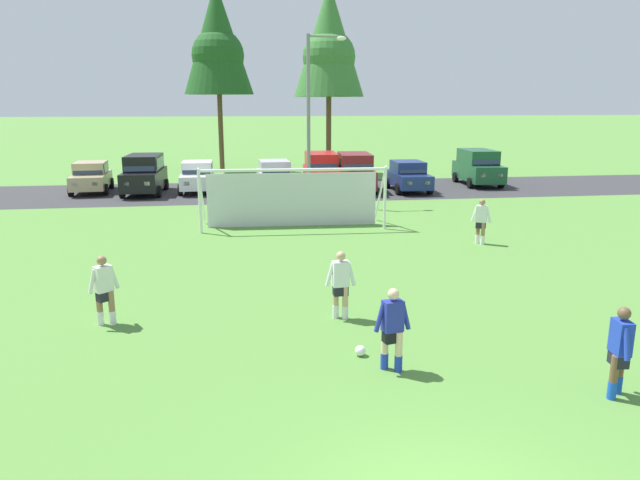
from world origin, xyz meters
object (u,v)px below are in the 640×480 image
(parked_car_slot_left, at_px, (144,174))
(street_lamp, at_px, (312,119))
(soccer_goal, at_px, (293,196))
(player_striker_near, at_px, (341,285))
(parked_car_slot_right, at_px, (355,172))
(parked_car_slot_end, at_px, (478,167))
(player_midfield_center, at_px, (481,221))
(parked_car_slot_far_left, at_px, (91,177))
(parked_car_slot_center_right, at_px, (321,171))
(soccer_ball, at_px, (360,351))
(player_winger_left, at_px, (104,290))
(parked_car_slot_center, at_px, (275,175))
(parked_car_slot_center_left, at_px, (198,176))
(player_defender_far, at_px, (619,352))
(parked_car_slot_far_right, at_px, (408,176))
(player_trailing_back, at_px, (392,330))

(parked_car_slot_left, relative_size, street_lamp, 0.57)
(soccer_goal, relative_size, player_striker_near, 4.56)
(parked_car_slot_right, bearing_deg, parked_car_slot_end, 10.63)
(soccer_goal, height_order, player_striker_near, soccer_goal)
(player_midfield_center, bearing_deg, parked_car_slot_far_left, 138.45)
(parked_car_slot_end, bearing_deg, parked_car_slot_center_right, -175.31)
(soccer_ball, distance_m, player_winger_left, 6.05)
(parked_car_slot_center, bearing_deg, parked_car_slot_center_right, -6.92)
(player_striker_near, xyz_separation_m, parked_car_slot_center_left, (-4.58, 21.06, 0.05))
(street_lamp, bearing_deg, soccer_ball, -94.24)
(player_striker_near, xyz_separation_m, street_lamp, (1.38, 16.01, 3.40))
(soccer_ball, relative_size, player_defender_far, 0.13)
(player_defender_far, bearing_deg, player_midfield_center, 78.58)
(soccer_ball, height_order, player_winger_left, player_winger_left)
(soccer_goal, xyz_separation_m, player_midfield_center, (6.44, -3.89, -0.47))
(player_midfield_center, bearing_deg, street_lamp, 117.94)
(player_striker_near, relative_size, parked_car_slot_right, 0.35)
(soccer_ball, height_order, parked_car_slot_center_left, parked_car_slot_center_left)
(parked_car_slot_center_left, bearing_deg, parked_car_slot_far_right, -7.26)
(parked_car_slot_far_left, distance_m, parked_car_slot_left, 3.23)
(player_midfield_center, height_order, parked_car_slot_far_right, parked_car_slot_far_right)
(soccer_ball, height_order, player_trailing_back, player_trailing_back)
(player_winger_left, relative_size, parked_car_slot_center_right, 0.35)
(soccer_goal, xyz_separation_m, parked_car_slot_center_left, (-4.47, 10.49, -0.42))
(parked_car_slot_far_left, relative_size, parked_car_slot_far_right, 1.02)
(parked_car_slot_center_right, bearing_deg, parked_car_slot_center_left, 176.86)
(soccer_ball, xyz_separation_m, parked_car_slot_far_right, (7.38, 21.68, 0.77))
(soccer_goal, relative_size, player_defender_far, 4.56)
(parked_car_slot_left, distance_m, parked_car_slot_center_right, 9.99)
(player_midfield_center, relative_size, player_defender_far, 1.00)
(parked_car_slot_far_right, bearing_deg, player_midfield_center, -94.82)
(soccer_ball, distance_m, player_striker_near, 2.26)
(street_lamp, bearing_deg, parked_car_slot_center, 107.22)
(player_trailing_back, relative_size, street_lamp, 0.20)
(soccer_goal, distance_m, player_defender_far, 15.55)
(player_midfield_center, bearing_deg, player_striker_near, -133.43)
(player_striker_near, xyz_separation_m, player_winger_left, (-5.42, 0.37, 0.00))
(player_defender_far, relative_size, parked_car_slot_left, 0.35)
(player_striker_near, distance_m, player_trailing_back, 2.89)
(parked_car_slot_center_left, relative_size, parked_car_slot_center, 0.99)
(parked_car_slot_far_left, bearing_deg, parked_car_slot_center_left, -5.54)
(soccer_goal, height_order, parked_car_slot_far_right, soccer_goal)
(player_midfield_center, relative_size, parked_car_slot_center_right, 0.35)
(parked_car_slot_far_right, bearing_deg, parked_car_slot_center_right, 166.90)
(player_winger_left, height_order, parked_car_slot_far_left, parked_car_slot_far_left)
(player_striker_near, distance_m, parked_car_slot_right, 20.45)
(player_trailing_back, height_order, parked_car_slot_center_right, parked_car_slot_center_right)
(soccer_goal, distance_m, player_trailing_back, 13.45)
(player_midfield_center, relative_size, parked_car_slot_far_right, 0.39)
(soccer_ball, bearing_deg, player_striker_near, 90.94)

